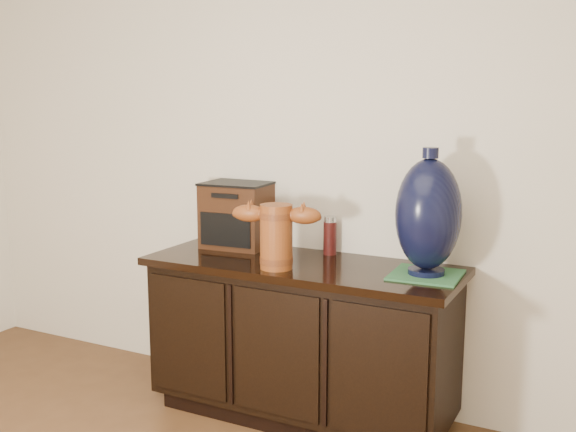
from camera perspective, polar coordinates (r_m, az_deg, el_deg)
The scene contains 6 objects.
sideboard at distance 3.21m, azimuth 1.16°, elevation -10.34°, with size 1.46×0.56×0.75m.
terracotta_vessel at distance 2.95m, azimuth -1.00°, elevation -1.42°, with size 0.41×0.18×0.29m.
tv_radio at distance 3.40m, azimuth -4.32°, elevation 0.11°, with size 0.34×0.29×0.33m.
green_mat at distance 2.93m, azimuth 11.61°, elevation -4.90°, with size 0.29×0.29×0.01m, color #306B3C.
lamp_base at distance 2.87m, azimuth 11.79°, elevation 0.10°, with size 0.29×0.29×0.54m.
spray_can at distance 3.24m, azimuth 3.57°, elevation -1.68°, with size 0.06×0.06×0.19m.
Camera 1 is at (1.31, -0.48, 1.51)m, focal length 42.00 mm.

